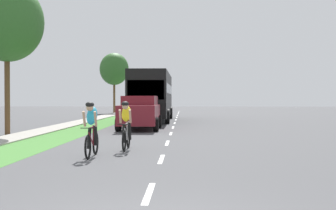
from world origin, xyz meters
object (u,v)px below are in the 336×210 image
(bus_black, at_px, (152,94))
(street_tree_far, at_px, (114,69))
(cyclist_lead, at_px, (92,129))
(suv_maroon, at_px, (140,112))
(cyclist_trailing, at_px, (126,125))
(street_tree_near, at_px, (7,22))

(bus_black, bearing_deg, street_tree_far, 108.67)
(bus_black, relative_size, street_tree_far, 1.75)
(cyclist_lead, bearing_deg, suv_maroon, 88.54)
(cyclist_lead, relative_size, bus_black, 0.15)
(suv_maroon, relative_size, bus_black, 0.41)
(cyclist_lead, xyz_separation_m, bus_black, (0.30, 19.97, 1.17))
(suv_maroon, distance_m, bus_black, 9.07)
(cyclist_lead, bearing_deg, street_tree_far, 98.06)
(cyclist_trailing, distance_m, street_tree_far, 34.93)
(bus_black, bearing_deg, cyclist_trailing, -88.56)
(cyclist_trailing, height_order, suv_maroon, suv_maroon)
(cyclist_trailing, distance_m, bus_black, 18.29)
(street_tree_far, bearing_deg, cyclist_lead, -81.94)
(cyclist_trailing, xyz_separation_m, bus_black, (-0.46, 18.25, 1.17))
(street_tree_near, height_order, street_tree_far, street_tree_near)
(cyclist_lead, height_order, street_tree_near, street_tree_near)
(cyclist_lead, height_order, suv_maroon, suv_maroon)
(suv_maroon, height_order, bus_black, bus_black)
(suv_maroon, distance_m, street_tree_far, 25.83)
(cyclist_trailing, xyz_separation_m, street_tree_near, (-6.19, 5.62, 4.33))
(suv_maroon, bearing_deg, cyclist_lead, -91.46)
(street_tree_near, relative_size, street_tree_far, 1.05)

